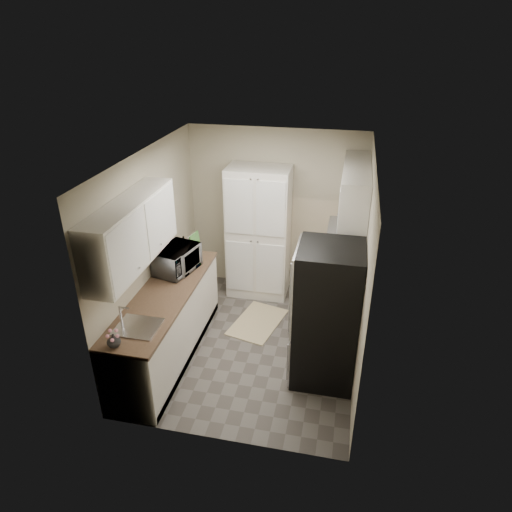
{
  "coord_description": "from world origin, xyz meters",
  "views": [
    {
      "loc": [
        1.05,
        -4.74,
        3.78
      ],
      "look_at": [
        0.01,
        0.15,
        1.22
      ],
      "focal_mm": 32.0,
      "sensor_mm": 36.0,
      "label": 1
    }
  ],
  "objects_px": {
    "microwave": "(177,260)",
    "toaster_oven": "(346,244)",
    "electric_range": "(332,305)",
    "wine_bottle": "(184,248)",
    "refrigerator": "(327,316)",
    "pantry_cabinet": "(259,233)"
  },
  "relations": [
    {
      "from": "microwave",
      "to": "toaster_oven",
      "type": "xyz_separation_m",
      "value": [
        2.11,
        1.04,
        -0.05
      ]
    },
    {
      "from": "electric_range",
      "to": "wine_bottle",
      "type": "bearing_deg",
      "value": 177.98
    },
    {
      "from": "microwave",
      "to": "wine_bottle",
      "type": "height_order",
      "value": "microwave"
    },
    {
      "from": "toaster_oven",
      "to": "electric_range",
      "type": "bearing_deg",
      "value": -83.68
    },
    {
      "from": "microwave",
      "to": "wine_bottle",
      "type": "distance_m",
      "value": 0.35
    },
    {
      "from": "electric_range",
      "to": "refrigerator",
      "type": "distance_m",
      "value": 0.88
    },
    {
      "from": "refrigerator",
      "to": "toaster_oven",
      "type": "xyz_separation_m",
      "value": [
        0.15,
        1.56,
        0.18
      ]
    },
    {
      "from": "microwave",
      "to": "toaster_oven",
      "type": "distance_m",
      "value": 2.35
    },
    {
      "from": "electric_range",
      "to": "toaster_oven",
      "type": "bearing_deg",
      "value": 81.41
    },
    {
      "from": "wine_bottle",
      "to": "pantry_cabinet",
      "type": "bearing_deg",
      "value": 45.11
    },
    {
      "from": "refrigerator",
      "to": "microwave",
      "type": "height_order",
      "value": "refrigerator"
    },
    {
      "from": "electric_range",
      "to": "wine_bottle",
      "type": "xyz_separation_m",
      "value": [
        -2.03,
        0.07,
        0.59
      ]
    },
    {
      "from": "pantry_cabinet",
      "to": "microwave",
      "type": "bearing_deg",
      "value": -124.26
    },
    {
      "from": "microwave",
      "to": "pantry_cabinet",
      "type": "bearing_deg",
      "value": -21.03
    },
    {
      "from": "pantry_cabinet",
      "to": "toaster_oven",
      "type": "distance_m",
      "value": 1.3
    },
    {
      "from": "refrigerator",
      "to": "pantry_cabinet",
      "type": "bearing_deg",
      "value": 123.46
    },
    {
      "from": "pantry_cabinet",
      "to": "microwave",
      "type": "xyz_separation_m",
      "value": [
        -0.82,
        -1.2,
        0.08
      ]
    },
    {
      "from": "pantry_cabinet",
      "to": "toaster_oven",
      "type": "relative_size",
      "value": 5.16
    },
    {
      "from": "electric_range",
      "to": "toaster_oven",
      "type": "xyz_separation_m",
      "value": [
        0.12,
        0.76,
        0.55
      ]
    },
    {
      "from": "wine_bottle",
      "to": "toaster_oven",
      "type": "bearing_deg",
      "value": 17.93
    },
    {
      "from": "microwave",
      "to": "toaster_oven",
      "type": "height_order",
      "value": "microwave"
    },
    {
      "from": "pantry_cabinet",
      "to": "microwave",
      "type": "height_order",
      "value": "pantry_cabinet"
    }
  ]
}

